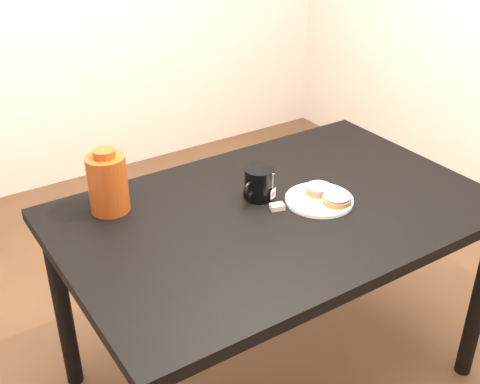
# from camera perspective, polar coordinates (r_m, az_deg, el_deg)

# --- Properties ---
(ground_plane) EXTENTS (4.00, 4.00, 0.00)m
(ground_plane) POSITION_cam_1_polar(r_m,az_deg,el_deg) (2.43, 2.93, -16.92)
(ground_plane) COLOR brown
(table) EXTENTS (1.40, 0.90, 0.75)m
(table) POSITION_cam_1_polar(r_m,az_deg,el_deg) (2.01, 3.41, -3.59)
(table) COLOR black
(table) RESTS_ON ground_plane
(plate) EXTENTS (0.23, 0.23, 0.02)m
(plate) POSITION_cam_1_polar(r_m,az_deg,el_deg) (2.01, 7.52, -0.69)
(plate) COLOR white
(plate) RESTS_ON table
(bagel_back) EXTENTS (0.12, 0.12, 0.03)m
(bagel_back) POSITION_cam_1_polar(r_m,az_deg,el_deg) (2.04, 7.48, 0.24)
(bagel_back) COLOR brown
(bagel_back) RESTS_ON plate
(bagel_front) EXTENTS (0.13, 0.13, 0.03)m
(bagel_front) POSITION_cam_1_polar(r_m,az_deg,el_deg) (1.99, 9.15, -0.70)
(bagel_front) COLOR brown
(bagel_front) RESTS_ON plate
(mug) EXTENTS (0.15, 0.13, 0.11)m
(mug) POSITION_cam_1_polar(r_m,az_deg,el_deg) (1.99, 1.78, 0.78)
(mug) COLOR black
(mug) RESTS_ON table
(teabag_pouch) EXTENTS (0.05, 0.04, 0.02)m
(teabag_pouch) POSITION_cam_1_polar(r_m,az_deg,el_deg) (1.96, 3.55, -1.41)
(teabag_pouch) COLOR #C6B793
(teabag_pouch) RESTS_ON table
(bagel_package) EXTENTS (0.14, 0.14, 0.21)m
(bagel_package) POSITION_cam_1_polar(r_m,az_deg,el_deg) (1.95, -12.43, 0.85)
(bagel_package) COLOR #67250D
(bagel_package) RESTS_ON table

